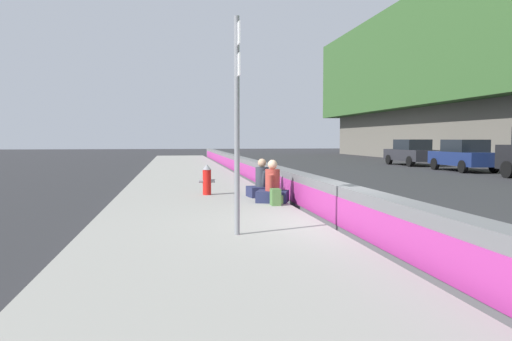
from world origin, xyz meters
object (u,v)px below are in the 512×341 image
at_px(fire_hydrant, 207,179).
at_px(backpack, 276,197).
at_px(route_sign_post, 237,110).
at_px(parked_car_fourth, 464,155).
at_px(seated_person_middle, 262,185).
at_px(parked_car_midline, 411,152).
at_px(seated_person_foreground, 272,189).

height_order(fire_hydrant, backpack, fire_hydrant).
bearing_deg(route_sign_post, fire_hydrant, 1.04).
height_order(route_sign_post, parked_car_fourth, route_sign_post).
relative_size(fire_hydrant, parked_car_fourth, 0.19).
bearing_deg(seated_person_middle, fire_hydrant, 63.87).
xyz_separation_m(backpack, parked_car_midline, (19.08, -13.04, 0.53)).
xyz_separation_m(seated_person_middle, parked_car_midline, (17.26, -13.06, 0.39)).
bearing_deg(route_sign_post, seated_person_foreground, -18.92).
height_order(backpack, parked_car_midline, parked_car_midline).
relative_size(fire_hydrant, parked_car_midline, 0.19).
distance_m(backpack, parked_car_fourth, 18.39).
bearing_deg(fire_hydrant, parked_car_fourth, -54.22).
height_order(route_sign_post, seated_person_middle, route_sign_post).
distance_m(fire_hydrant, seated_person_foreground, 2.47).
distance_m(backpack, parked_car_midline, 23.12).
relative_size(seated_person_middle, parked_car_midline, 0.23).
xyz_separation_m(route_sign_post, backpack, (3.53, -1.38, -1.88)).
bearing_deg(seated_person_middle, parked_car_fourth, -49.37).
xyz_separation_m(fire_hydrant, backpack, (-2.55, -1.50, -0.25)).
bearing_deg(backpack, parked_car_midline, -34.35).
bearing_deg(backpack, parked_car_fourth, -45.01).
height_order(seated_person_middle, backpack, seated_person_middle).
xyz_separation_m(fire_hydrant, parked_car_midline, (16.53, -14.53, 0.27)).
xyz_separation_m(seated_person_foreground, parked_car_fourth, (12.39, -12.96, 0.39)).
relative_size(seated_person_foreground, parked_car_fourth, 0.24).
xyz_separation_m(seated_person_foreground, backpack, (-0.61, 0.04, -0.14)).
height_order(seated_person_foreground, seated_person_middle, seated_person_foreground).
relative_size(seated_person_foreground, parked_car_midline, 0.24).
height_order(fire_hydrant, seated_person_foreground, seated_person_foreground).
distance_m(seated_person_foreground, parked_car_fourth, 17.93).
xyz_separation_m(route_sign_post, fire_hydrant, (6.08, 0.11, -1.62)).
relative_size(route_sign_post, seated_person_foreground, 3.35).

